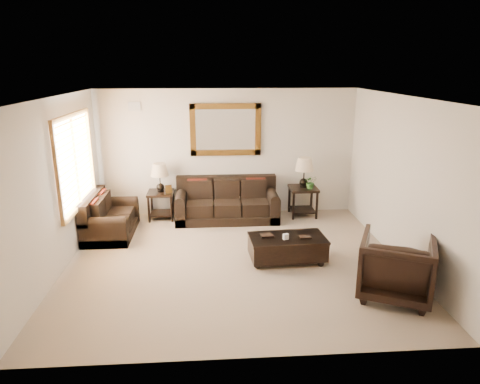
{
  "coord_description": "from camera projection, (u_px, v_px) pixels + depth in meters",
  "views": [
    {
      "loc": [
        -0.36,
        -6.55,
        3.15
      ],
      "look_at": [
        0.14,
        0.6,
        1.03
      ],
      "focal_mm": 32.0,
      "sensor_mm": 36.0,
      "label": 1
    }
  ],
  "objects": [
    {
      "name": "mirror",
      "position": [
        226.0,
        130.0,
        9.02
      ],
      "size": [
        1.5,
        0.06,
        1.1
      ],
      "color": "#4F310F",
      "rests_on": "room"
    },
    {
      "name": "room",
      "position": [
        234.0,
        183.0,
        6.8
      ],
      "size": [
        5.51,
        5.01,
        2.71
      ],
      "color": "gray",
      "rests_on": "ground"
    },
    {
      "name": "end_table_left",
      "position": [
        160.0,
        183.0,
        8.96
      ],
      "size": [
        0.55,
        0.55,
        1.2
      ],
      "color": "black",
      "rests_on": "room"
    },
    {
      "name": "end_table_right",
      "position": [
        304.0,
        178.0,
        9.13
      ],
      "size": [
        0.59,
        0.59,
        1.29
      ],
      "color": "black",
      "rests_on": "room"
    },
    {
      "name": "window",
      "position": [
        76.0,
        162.0,
        7.42
      ],
      "size": [
        0.07,
        1.96,
        1.66
      ],
      "color": "white",
      "rests_on": "room"
    },
    {
      "name": "sofa",
      "position": [
        227.0,
        204.0,
        9.08
      ],
      "size": [
        2.14,
        0.93,
        0.88
      ],
      "color": "black",
      "rests_on": "room"
    },
    {
      "name": "armchair",
      "position": [
        396.0,
        264.0,
        5.97
      ],
      "size": [
        1.25,
        1.22,
        0.99
      ],
      "primitive_type": "imported",
      "rotation": [
        0.0,
        0.0,
        2.7
      ],
      "color": "black",
      "rests_on": "floor"
    },
    {
      "name": "coffee_table",
      "position": [
        287.0,
        246.0,
        7.12
      ],
      "size": [
        1.3,
        0.76,
        0.53
      ],
      "rotation": [
        0.0,
        0.0,
        0.07
      ],
      "color": "black",
      "rests_on": "room"
    },
    {
      "name": "potted_plant",
      "position": [
        311.0,
        183.0,
        9.06
      ],
      "size": [
        0.3,
        0.32,
        0.22
      ],
      "primitive_type": "imported",
      "rotation": [
        0.0,
        0.0,
        -0.14
      ],
      "color": "#27501B",
      "rests_on": "end_table_right"
    },
    {
      "name": "air_vent",
      "position": [
        134.0,
        106.0,
        8.76
      ],
      "size": [
        0.25,
        0.02,
        0.18
      ],
      "primitive_type": "cube",
      "color": "#999999",
      "rests_on": "room"
    },
    {
      "name": "loveseat",
      "position": [
        108.0,
        220.0,
        8.23
      ],
      "size": [
        0.85,
        1.44,
        0.81
      ],
      "rotation": [
        0.0,
        0.0,
        1.57
      ],
      "color": "black",
      "rests_on": "room"
    }
  ]
}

